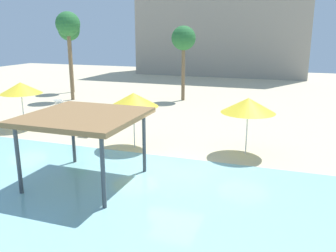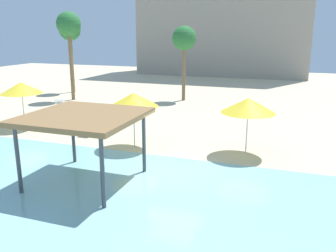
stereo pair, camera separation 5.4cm
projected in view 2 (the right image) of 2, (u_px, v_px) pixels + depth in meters
ground_plane at (169, 171)px, 14.47m from camera, size 80.00×80.00×0.00m
lagoon_water at (104, 239)px, 9.68m from camera, size 44.00×13.50×0.04m
shade_pavilion at (84, 119)px, 12.75m from camera, size 3.92×3.92×2.60m
beach_umbrella_yellow_0 at (134, 100)px, 16.77m from camera, size 2.33×2.33×2.67m
beach_umbrella_yellow_1 at (21, 88)px, 20.49m from camera, size 2.35×2.35×2.64m
beach_umbrella_yellow_3 at (248, 105)px, 15.84m from camera, size 2.41×2.41×2.60m
lounge_chair_2 at (95, 127)px, 19.90m from camera, size 0.66×1.91×0.74m
lounge_chair_3 at (88, 116)px, 22.37m from camera, size 1.40×1.96×0.74m
lounge_chair_5 at (58, 106)px, 25.35m from camera, size 1.27×1.98×0.74m
palm_tree_0 at (70, 32)px, 31.94m from camera, size 1.90×1.90×6.52m
palm_tree_2 at (69, 26)px, 28.12m from camera, size 1.90×1.90×6.95m
palm_tree_3 at (184, 40)px, 28.13m from camera, size 1.90×1.90×5.88m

